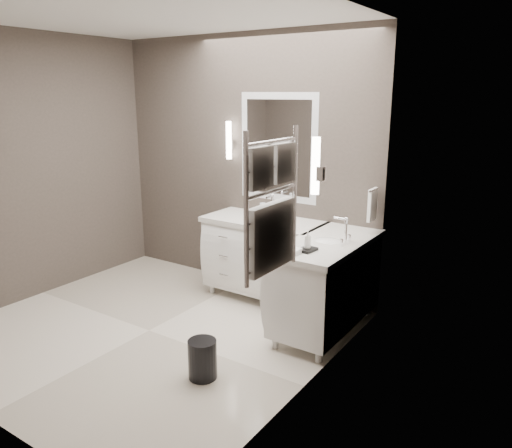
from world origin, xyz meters
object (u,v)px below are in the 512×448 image
Objects in this scene: vanity_back at (264,253)px; vanity_right at (327,280)px; waste_bin at (202,359)px; towel_ladder at (271,213)px.

vanity_back is 1.00× the size of vanity_right.
vanity_back is 0.93m from vanity_right.
vanity_right is 4.07× the size of waste_bin.
vanity_right is 1.34m from waste_bin.
waste_bin is (0.45, -1.55, -0.33)m from vanity_back.
vanity_back is at bearing 124.10° from towel_ladder.
vanity_right is at bearing 70.82° from waste_bin.
vanity_back and vanity_right have the same top height.
vanity_back is 4.07× the size of waste_bin.
towel_ladder reaches higher than vanity_back.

